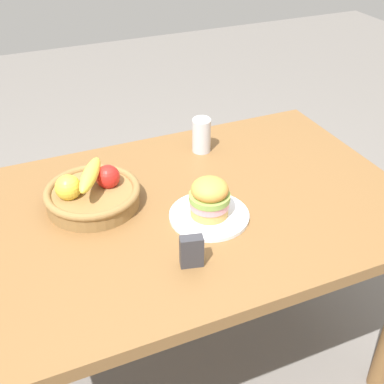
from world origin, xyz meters
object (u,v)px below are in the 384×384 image
(soda_can, at_px, (201,135))
(napkin_holder, at_px, (192,251))
(sandwich, at_px, (210,197))
(plate, at_px, (209,216))
(fruit_basket, at_px, (92,193))

(soda_can, distance_m, napkin_holder, 0.60)
(sandwich, bearing_deg, plate, 0.00)
(soda_can, bearing_deg, napkin_holder, -116.55)
(plate, height_order, fruit_basket, fruit_basket)
(plate, xyz_separation_m, soda_can, (0.14, 0.37, 0.06))
(sandwich, relative_size, soda_can, 0.95)
(sandwich, bearing_deg, fruit_basket, 146.39)
(sandwich, height_order, soda_can, sandwich)
(sandwich, xyz_separation_m, soda_can, (0.14, 0.37, -0.01))
(fruit_basket, bearing_deg, sandwich, -33.61)
(sandwich, relative_size, fruit_basket, 0.41)
(soda_can, distance_m, fruit_basket, 0.47)
(fruit_basket, bearing_deg, plate, -33.61)
(sandwich, distance_m, fruit_basket, 0.36)
(plate, distance_m, soda_can, 0.40)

